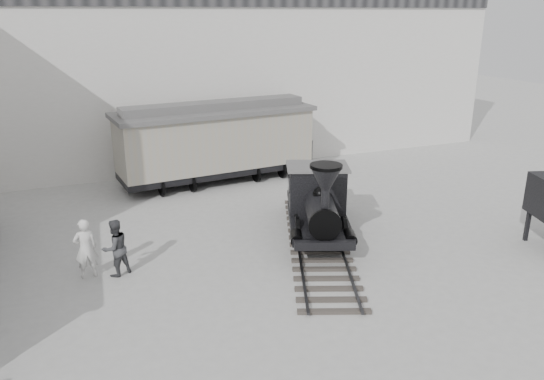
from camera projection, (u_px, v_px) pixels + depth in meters
name	position (u px, v px, depth m)	size (l,w,h in m)	color
ground	(343.00, 293.00, 15.41)	(90.00, 90.00, 0.00)	#9E9E9B
north_wall	(201.00, 58.00, 26.79)	(34.00, 2.51, 11.00)	silver
locomotive	(317.00, 206.00, 18.83)	(5.27, 9.37, 3.28)	#38322F
boxcar	(216.00, 140.00, 25.04)	(9.61, 3.76, 3.84)	black
visitor_a	(86.00, 248.00, 16.07)	(0.69, 0.45, 1.90)	silver
visitor_b	(115.00, 248.00, 16.21)	(0.88, 0.69, 1.82)	#3D3D41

